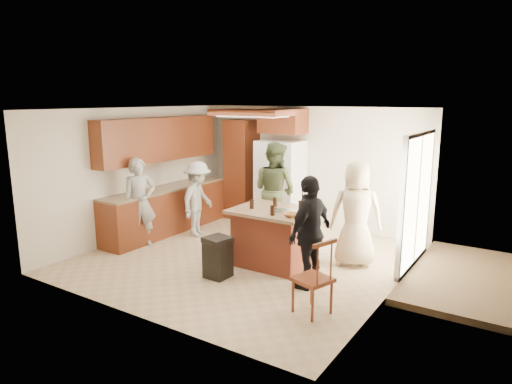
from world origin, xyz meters
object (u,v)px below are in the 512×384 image
Objects in this scene: refrigerator at (280,183)px; person_counter at (198,199)px; person_behind_left at (275,190)px; person_side_right at (310,232)px; kitchen_island at (273,237)px; person_behind_right at (356,214)px; trash_bin at (218,257)px; spindle_chair at (314,280)px; person_front_left at (140,203)px.

person_counter is at bearing -121.77° from refrigerator.
person_behind_left is 1.14× the size of person_side_right.
person_behind_right is at bearing 32.87° from kitchen_island.
trash_bin is at bearing -77.59° from refrigerator.
kitchen_island is at bearing 64.36° from trash_bin.
spindle_chair is at bearing 138.09° from person_behind_left.
person_side_right reaches higher than spindle_chair.
person_behind_right reaches higher than person_side_right.
person_counter is at bearing 6.53° from person_front_left.
person_behind_left is 2.42m from person_side_right.
person_front_left is 2.52m from person_behind_left.
refrigerator is (-2.22, 1.43, 0.04)m from person_behind_right.
trash_bin is (-1.55, -1.63, -0.54)m from person_behind_right.
person_side_right is at bearing 119.84° from spindle_chair.
refrigerator is 1.41× the size of kitchen_island.
kitchen_island is at bearing 11.03° from person_behind_right.
person_front_left reaches higher than trash_bin.
spindle_chair is (1.31, -1.21, -0.02)m from kitchen_island.
person_side_right is 3.15m from person_counter.
refrigerator is at bearing 102.41° from trash_bin.
kitchen_island is at bearing 137.11° from spindle_chair.
person_behind_right is at bearing 46.44° from trash_bin.
refrigerator is (0.96, 1.55, 0.16)m from person_counter.
refrigerator reaches higher than person_side_right.
person_behind_left is at bearing -67.00° from refrigerator.
person_counter is 3.84m from spindle_chair.
kitchen_island is (0.75, -1.30, -0.46)m from person_behind_left.
refrigerator is (-1.99, 2.63, 0.08)m from person_side_right.
person_counter is (-1.32, -0.71, -0.20)m from person_behind_left.
person_counter is (0.45, 1.08, -0.08)m from person_front_left.
refrigerator is 1.81× the size of spindle_chair.
person_behind_right is 0.95× the size of refrigerator.
person_side_right is 0.91× the size of refrigerator.
person_front_left is at bearing -169.05° from kitchen_island.
person_side_right is 1.48m from trash_bin.
person_behind_left is 1.51m from person_counter.
person_behind_right is at bearing -98.82° from person_counter.
refrigerator is at bearing -54.59° from person_behind_right.
refrigerator is (1.42, 2.63, 0.09)m from person_front_left.
person_front_left is 0.95× the size of person_behind_right.
person_behind_right is 2.31m from trash_bin.
person_behind_left is at bearing 129.28° from spindle_chair.
person_behind_right is at bearing 171.40° from person_behind_left.
person_front_left reaches higher than spindle_chair.
person_front_left is 3.91m from spindle_chair.
spindle_chair is (2.41, -3.36, -0.45)m from refrigerator.
person_front_left reaches higher than kitchen_island.
person_behind_left is 2.96× the size of trash_bin.
spindle_chair is at bearing -129.22° from person_counter.
person_behind_right is 3.19m from person_counter.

